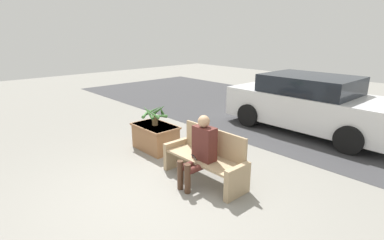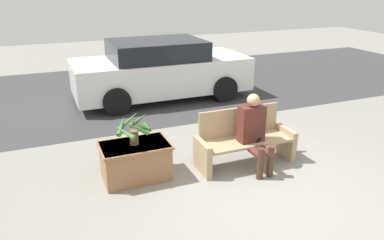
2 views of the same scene
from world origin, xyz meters
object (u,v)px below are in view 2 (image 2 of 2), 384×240
at_px(bench, 244,140).
at_px(person_seated, 254,130).
at_px(planter_box, 135,160).
at_px(parked_car, 160,70).
at_px(potted_plant, 134,128).

distance_m(bench, person_seated, 0.32).
relative_size(bench, person_seated, 1.33).
xyz_separation_m(bench, person_seated, (0.06, -0.20, 0.24)).
height_order(person_seated, planter_box, person_seated).
bearing_deg(parked_car, planter_box, -113.09).
xyz_separation_m(planter_box, potted_plant, (0.00, -0.01, 0.52)).
height_order(bench, planter_box, bench).
xyz_separation_m(person_seated, planter_box, (-1.80, 0.36, -0.34)).
xyz_separation_m(bench, parked_car, (-0.13, 3.94, 0.32)).
height_order(person_seated, parked_car, parked_car).
distance_m(person_seated, parked_car, 4.15).
distance_m(planter_box, potted_plant, 0.52).
xyz_separation_m(bench, planter_box, (-1.75, 0.16, -0.10)).
bearing_deg(potted_plant, planter_box, 113.37).
bearing_deg(bench, parked_car, 91.93).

